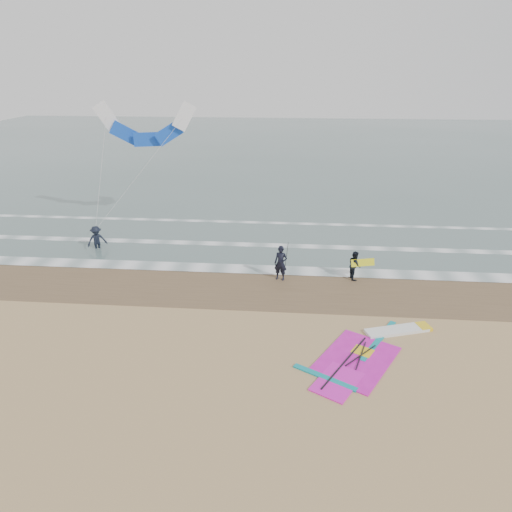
# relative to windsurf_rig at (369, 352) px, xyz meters

# --- Properties ---
(ground) EXTENTS (120.00, 120.00, 0.00)m
(ground) POSITION_rel_windsurf_rig_xyz_m (-4.25, -0.57, -0.04)
(ground) COLOR tan
(ground) RESTS_ON ground
(sea_water) EXTENTS (120.00, 80.00, 0.02)m
(sea_water) POSITION_rel_windsurf_rig_xyz_m (-4.25, 47.43, -0.03)
(sea_water) COLOR #47605E
(sea_water) RESTS_ON ground
(wet_sand_band) EXTENTS (120.00, 5.00, 0.01)m
(wet_sand_band) POSITION_rel_windsurf_rig_xyz_m (-4.25, 5.43, -0.03)
(wet_sand_band) COLOR brown
(wet_sand_band) RESTS_ON ground
(foam_waterline) EXTENTS (120.00, 9.15, 0.02)m
(foam_waterline) POSITION_rel_windsurf_rig_xyz_m (-4.25, 9.87, -0.01)
(foam_waterline) COLOR white
(foam_waterline) RESTS_ON ground
(windsurf_rig) EXTENTS (6.05, 5.73, 0.15)m
(windsurf_rig) POSITION_rel_windsurf_rig_xyz_m (0.00, 0.00, 0.00)
(windsurf_rig) COLOR white
(windsurf_rig) RESTS_ON ground
(person_standing) EXTENTS (0.79, 0.61, 1.92)m
(person_standing) POSITION_rel_windsurf_rig_xyz_m (-3.81, 6.50, 0.92)
(person_standing) COLOR black
(person_standing) RESTS_ON ground
(person_walking) EXTENTS (0.72, 0.86, 1.58)m
(person_walking) POSITION_rel_windsurf_rig_xyz_m (0.15, 6.95, 0.75)
(person_walking) COLOR black
(person_walking) RESTS_ON ground
(person_wading) EXTENTS (1.38, 1.24, 1.86)m
(person_wading) POSITION_rel_windsurf_rig_xyz_m (-15.44, 9.95, 0.89)
(person_wading) COLOR black
(person_wading) RESTS_ON ground
(held_pole) EXTENTS (0.17, 0.86, 1.82)m
(held_pole) POSITION_rel_windsurf_rig_xyz_m (-3.51, 6.50, 1.37)
(held_pole) COLOR black
(held_pole) RESTS_ON ground
(carried_kiteboard) EXTENTS (1.30, 0.51, 0.39)m
(carried_kiteboard) POSITION_rel_windsurf_rig_xyz_m (0.55, 6.85, 0.96)
(carried_kiteboard) COLOR yellow
(carried_kiteboard) RESTS_ON ground
(surf_kite) EXTENTS (6.87, 5.04, 7.36)m
(surf_kite) POSITION_rel_windsurf_rig_xyz_m (-13.17, 14.64, 6.83)
(surf_kite) COLOR white
(surf_kite) RESTS_ON ground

